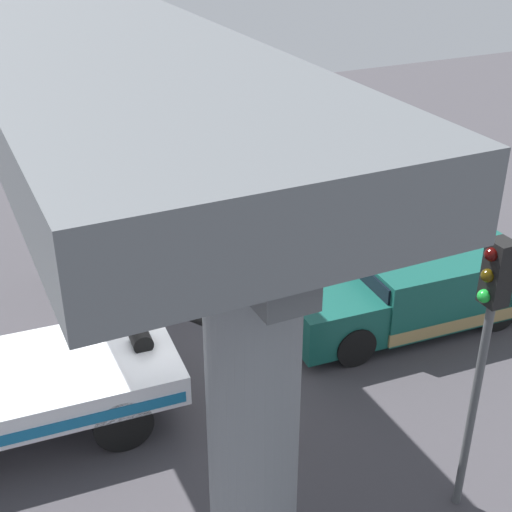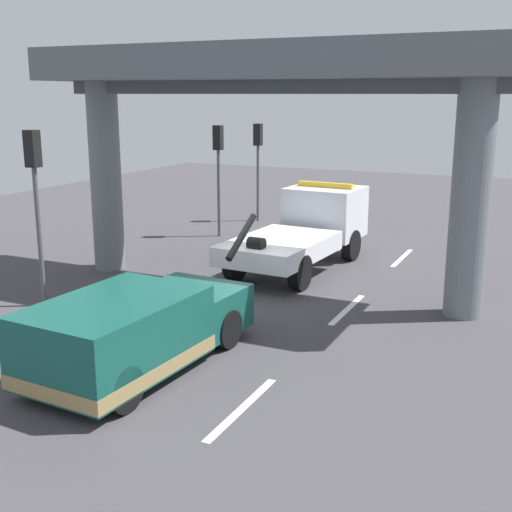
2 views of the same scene
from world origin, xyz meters
name	(u,v)px [view 1 (image 1 of 2)]	position (x,y,z in m)	size (l,w,h in m)	color
ground_plane	(172,388)	(0.00, 0.00, -0.05)	(60.00, 40.00, 0.10)	#423F44
lane_stripe_west	(365,261)	(-6.00, -2.63, 0.00)	(2.60, 0.16, 0.01)	silver
lane_stripe_mid	(132,317)	(0.00, -2.63, 0.00)	(2.60, 0.16, 0.01)	silver
towed_van_green	(412,288)	(-5.38, 0.00, 0.78)	(5.33, 2.51, 1.58)	#145147
overpass_structure	(101,106)	(0.79, 0.00, 5.44)	(3.60, 12.64, 6.53)	slate
traffic_light_near	(487,324)	(-2.98, 4.52, 3.24)	(0.39, 0.32, 4.45)	#515456
traffic_cone_orange	(266,427)	(-0.95, 2.10, 0.30)	(0.54, 0.54, 0.64)	orange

